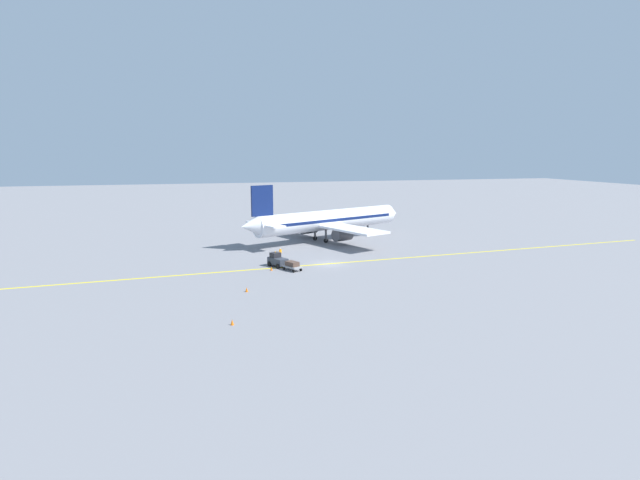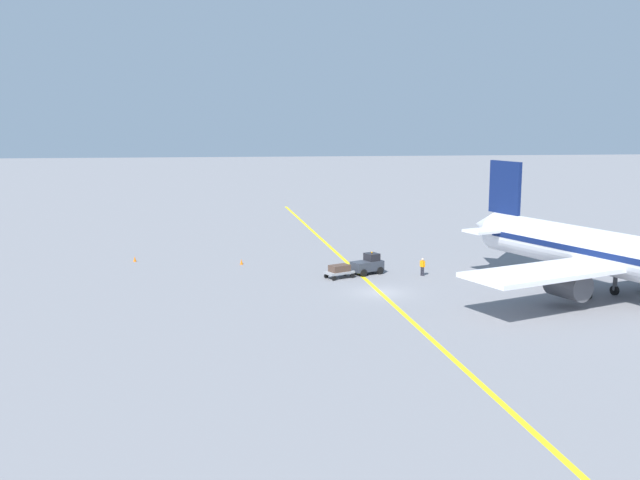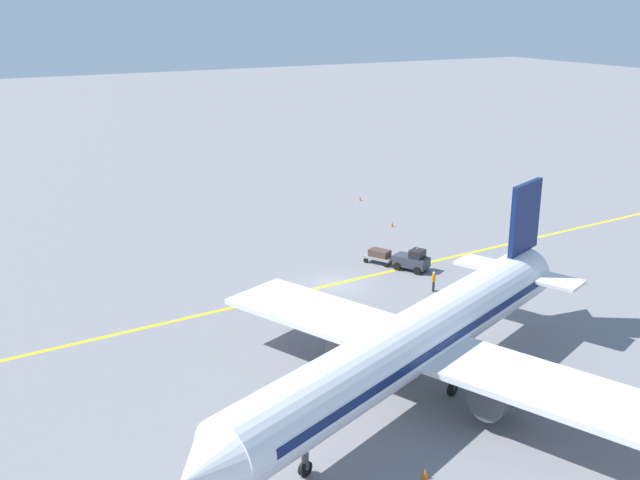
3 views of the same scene
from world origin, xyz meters
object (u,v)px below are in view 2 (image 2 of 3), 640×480
baggage_cart_trailing (339,270)px  traffic_cone_mid_apron (343,269)px  ground_crew_worker (422,266)px  airplane_at_gate (619,257)px  traffic_cone_near_nose (135,259)px  traffic_cone_far_edge (241,262)px  baggage_tug_dark (368,265)px

baggage_cart_trailing → traffic_cone_mid_apron: 2.88m
ground_crew_worker → baggage_cart_trailing: bearing=1.1°
airplane_at_gate → ground_crew_worker: airplane_at_gate is taller
traffic_cone_near_nose → traffic_cone_far_edge: bearing=166.2°
baggage_tug_dark → baggage_cart_trailing: (2.93, 1.51, -0.14)m
airplane_at_gate → baggage_cart_trailing: (21.21, -11.04, -2.95)m
baggage_tug_dark → traffic_cone_mid_apron: baggage_tug_dark is taller
ground_crew_worker → traffic_cone_mid_apron: size_ratio=3.05×
baggage_tug_dark → traffic_cone_mid_apron: size_ratio=6.10×
ground_crew_worker → traffic_cone_far_edge: 18.33m
traffic_cone_far_edge → baggage_tug_dark: bearing=154.1°
ground_crew_worker → traffic_cone_near_nose: ground_crew_worker is taller
baggage_cart_trailing → ground_crew_worker: 7.88m
airplane_at_gate → baggage_cart_trailing: size_ratio=11.51×
traffic_cone_near_nose → traffic_cone_mid_apron: same height
airplane_at_gate → ground_crew_worker: size_ratio=20.23×
traffic_cone_far_edge → traffic_cone_mid_apron: bearing=154.9°
ground_crew_worker → traffic_cone_far_edge: bearing=-23.0°
baggage_cart_trailing → traffic_cone_near_nose: size_ratio=5.37×
baggage_cart_trailing → traffic_cone_far_edge: bearing=-39.1°
baggage_tug_dark → traffic_cone_far_edge: baggage_tug_dark is taller
traffic_cone_mid_apron → baggage_tug_dark: bearing=150.6°
baggage_cart_trailing → ground_crew_worker: bearing=-178.9°
airplane_at_gate → traffic_cone_near_nose: (41.10, -21.02, -3.43)m
baggage_tug_dark → traffic_cone_mid_apron: 2.59m
airplane_at_gate → traffic_cone_mid_apron: (20.46, -13.78, -3.43)m
airplane_at_gate → traffic_cone_near_nose: airplane_at_gate is taller
ground_crew_worker → airplane_at_gate: bearing=140.0°
baggage_cart_trailing → traffic_cone_far_edge: size_ratio=5.37×
baggage_tug_dark → ground_crew_worker: (-4.94, 1.36, 0.01)m
traffic_cone_near_nose → traffic_cone_mid_apron: size_ratio=1.00×
baggage_cart_trailing → traffic_cone_near_nose: (19.89, -9.98, -0.49)m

